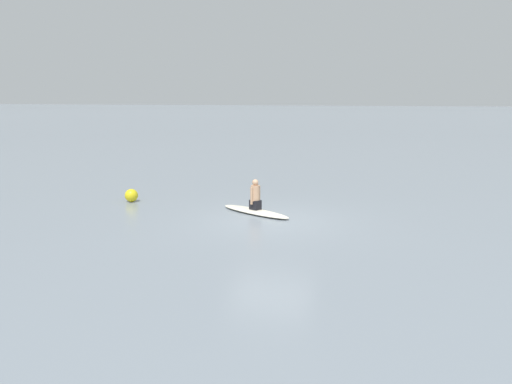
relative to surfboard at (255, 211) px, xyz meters
The scene contains 4 objects.
ground_plane 1.08m from the surfboard, 43.09° to the left, with size 400.00×400.00×0.00m, color gray.
surfboard is the anchor object (origin of this frame).
person_paddler 0.51m from the surfboard, 90.00° to the right, with size 0.41×0.40×0.97m.
buoy_marker 4.79m from the surfboard, 96.66° to the right, with size 0.46×0.46×0.46m, color yellow.
Camera 1 is at (14.90, 4.03, 3.68)m, focal length 37.02 mm.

